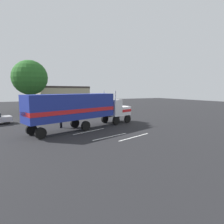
% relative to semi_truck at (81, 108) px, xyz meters
% --- Properties ---
extents(ground_plane, '(120.00, 120.00, 0.00)m').
position_rel_semi_truck_xyz_m(ground_plane, '(6.15, 1.81, -2.52)').
color(ground_plane, '#232326').
extents(lane_stripe_near, '(4.21, 1.58, 0.01)m').
position_rel_semi_truck_xyz_m(lane_stripe_near, '(0.44, -1.69, -2.52)').
color(lane_stripe_near, silver).
rests_on(lane_stripe_near, ground_plane).
extents(lane_stripe_mid, '(4.30, 1.25, 0.01)m').
position_rel_semi_truck_xyz_m(lane_stripe_mid, '(1.46, -4.89, -2.52)').
color(lane_stripe_mid, silver).
rests_on(lane_stripe_mid, ground_plane).
extents(lane_stripe_far, '(4.27, 1.38, 0.01)m').
position_rel_semi_truck_xyz_m(lane_stripe_far, '(3.47, -6.13, -2.52)').
color(lane_stripe_far, silver).
rests_on(lane_stripe_far, ground_plane).
extents(semi_truck, '(14.25, 6.60, 4.50)m').
position_rel_semi_truck_xyz_m(semi_truck, '(0.00, 0.00, 0.00)').
color(semi_truck, silver).
rests_on(semi_truck, ground_plane).
extents(person_bystander, '(0.43, 0.48, 1.63)m').
position_rel_semi_truck_xyz_m(person_bystander, '(-1.97, 1.75, -1.63)').
color(person_bystander, black).
rests_on(person_bystander, ground_plane).
extents(tree_left, '(7.12, 7.12, 10.69)m').
position_rel_semi_truck_xyz_m(tree_left, '(-3.80, 21.53, 4.59)').
color(tree_left, brown).
rests_on(tree_left, ground_plane).
extents(building_backdrop, '(16.02, 10.19, 5.60)m').
position_rel_semi_truck_xyz_m(building_backdrop, '(4.90, 31.58, 0.49)').
color(building_backdrop, '#B7AD8C').
rests_on(building_backdrop, ground_plane).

